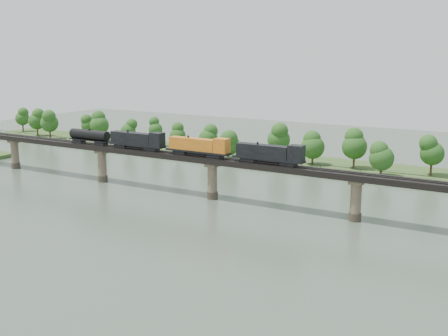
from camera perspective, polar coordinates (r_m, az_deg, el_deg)
The scene contains 6 objects.
ground at distance 130.57m, azimuth -8.19°, elevation -6.02°, with size 400.00×400.00×0.00m, color #3A4939.
far_bank at distance 201.45m, azimuth 7.11°, elevation 0.57°, with size 300.00×24.00×1.60m, color #304A1D.
bridge at distance 152.72m, azimuth -1.19°, elevation -1.16°, with size 236.00×30.00×11.50m.
bridge_superstructure at distance 151.43m, azimuth -1.20°, elevation 1.18°, with size 220.00×4.90×0.75m.
far_treeline at distance 199.45m, azimuth 4.49°, elevation 2.85°, with size 289.06×17.54×13.60m.
freight_train at distance 157.46m, azimuth -4.83°, elevation 2.40°, with size 78.89×3.07×5.43m.
Camera 1 is at (78.77, -96.30, 39.62)m, focal length 45.00 mm.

